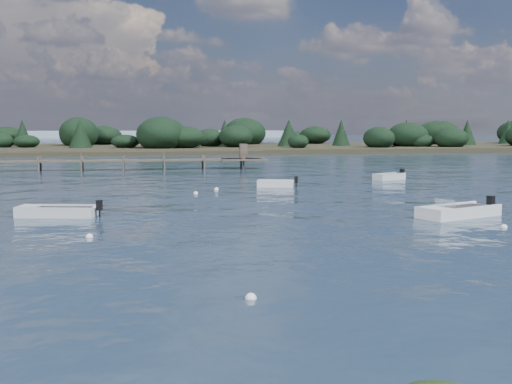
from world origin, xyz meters
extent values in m
plane|color=#162434|center=(0.00, 60.00, 0.00)|extent=(400.00, 400.00, 0.00)
cube|color=silver|center=(8.99, 9.27, 0.10)|extent=(4.99, 3.38, 0.73)
cube|color=silver|center=(7.35, 8.61, 0.53)|extent=(1.63, 1.89, 0.15)
cube|color=#262628|center=(9.34, 9.41, 0.45)|extent=(3.48, 2.50, 0.12)
cube|color=silver|center=(9.30, 8.51, 0.53)|extent=(4.38, 1.86, 0.15)
cube|color=silver|center=(8.69, 10.03, 0.53)|extent=(4.38, 1.86, 0.15)
cube|color=black|center=(11.37, 10.23, 0.65)|extent=(0.40, 0.44, 0.57)
cylinder|color=black|center=(11.37, 10.23, 0.16)|extent=(0.14, 0.14, 0.57)
cube|color=silver|center=(8.04, 8.89, 0.78)|extent=(0.63, 1.24, 0.43)
cube|color=#AFB5B7|center=(14.13, 31.30, 0.10)|extent=(3.19, 2.37, 0.69)
cube|color=#AFB5B7|center=(13.12, 30.81, 0.51)|extent=(1.11, 1.27, 0.14)
cube|color=#262628|center=(14.34, 31.41, 0.43)|extent=(2.23, 1.74, 0.12)
cube|color=#AFB5B7|center=(14.37, 30.82, 0.51)|extent=(2.72, 1.41, 0.14)
cube|color=#AFB5B7|center=(13.90, 31.78, 0.51)|extent=(2.72, 1.41, 0.14)
cube|color=black|center=(15.66, 32.05, 0.62)|extent=(0.40, 0.42, 0.54)
cylinder|color=black|center=(15.66, 32.05, 0.15)|extent=(0.13, 0.13, 0.54)
cube|color=#AFB5B7|center=(-11.62, 13.20, 0.10)|extent=(4.28, 2.39, 0.67)
cube|color=#AFB5B7|center=(-13.12, 13.54, 0.49)|extent=(1.25, 1.57, 0.13)
cube|color=#262628|center=(-11.31, 13.13, 0.41)|extent=(2.95, 1.81, 0.12)
cube|color=#AFB5B7|center=(-11.78, 12.51, 0.49)|extent=(3.97, 1.01, 0.13)
cube|color=#AFB5B7|center=(-11.47, 13.89, 0.49)|extent=(3.97, 1.01, 0.13)
cube|color=black|center=(-9.45, 12.71, 0.61)|extent=(0.34, 0.38, 0.53)
cylinder|color=black|center=(-9.45, 12.71, 0.14)|extent=(0.12, 0.12, 0.53)
cube|color=silver|center=(3.01, 26.79, 0.09)|extent=(2.98, 1.87, 0.65)
cube|color=silver|center=(2.00, 27.10, 0.47)|extent=(0.93, 1.15, 0.13)
cube|color=#262628|center=(3.23, 26.72, 0.40)|extent=(2.06, 1.40, 0.11)
cube|color=silver|center=(2.87, 26.31, 0.47)|extent=(2.69, 0.92, 0.13)
cube|color=silver|center=(3.16, 27.26, 0.47)|extent=(2.69, 0.92, 0.13)
cube|color=black|center=(4.53, 26.32, 0.58)|extent=(0.34, 0.38, 0.51)
cylinder|color=black|center=(4.53, 26.32, 0.14)|extent=(0.12, 0.12, 0.51)
sphere|color=white|center=(-4.43, -4.35, 0.00)|extent=(0.32, 0.32, 0.32)
sphere|color=white|center=(9.34, 5.61, 0.00)|extent=(0.32, 0.32, 0.32)
sphere|color=white|center=(-9.53, 6.46, 0.00)|extent=(0.32, 0.32, 0.32)
sphere|color=white|center=(-1.74, 25.55, 0.00)|extent=(0.32, 0.32, 0.32)
sphere|color=white|center=(-3.49, 23.12, 0.00)|extent=(0.32, 0.32, 0.32)
cube|color=#4F443A|center=(4.00, 48.00, 1.00)|extent=(5.00, 3.20, 0.18)
cube|color=#4F443A|center=(4.00, 48.00, 1.90)|extent=(0.80, 0.80, 1.60)
cylinder|color=#4F443A|center=(-17.47, 47.15, 0.40)|extent=(0.20, 0.20, 2.20)
cylinder|color=#4F443A|center=(-17.47, 48.85, 0.40)|extent=(0.20, 0.20, 2.20)
cylinder|color=#4F443A|center=(-13.20, 47.15, 0.40)|extent=(0.20, 0.20, 2.20)
cylinder|color=#4F443A|center=(-13.20, 48.85, 0.40)|extent=(0.20, 0.20, 2.20)
cylinder|color=#4F443A|center=(-8.93, 47.15, 0.40)|extent=(0.20, 0.20, 2.20)
cylinder|color=#4F443A|center=(-8.93, 48.85, 0.40)|extent=(0.20, 0.20, 2.20)
cylinder|color=#4F443A|center=(-4.67, 47.15, 0.40)|extent=(0.20, 0.20, 2.20)
cylinder|color=#4F443A|center=(-4.67, 48.85, 0.40)|extent=(0.20, 0.20, 2.20)
cylinder|color=#4F443A|center=(-0.40, 47.15, 0.40)|extent=(0.20, 0.20, 2.20)
cylinder|color=#4F443A|center=(-0.40, 48.85, 0.40)|extent=(0.20, 0.20, 2.20)
cylinder|color=#4F443A|center=(3.87, 47.15, 0.40)|extent=(0.20, 0.20, 2.20)
cylinder|color=#4F443A|center=(3.87, 48.85, 0.40)|extent=(0.20, 0.20, 2.20)
cube|color=black|center=(25.00, 100.00, 0.00)|extent=(190.00, 40.00, 1.60)
ellipsoid|color=black|center=(25.00, 100.00, 2.80)|extent=(180.50, 36.00, 4.40)
camera|label=1|loc=(-7.44, -21.38, 4.78)|focal=45.00mm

